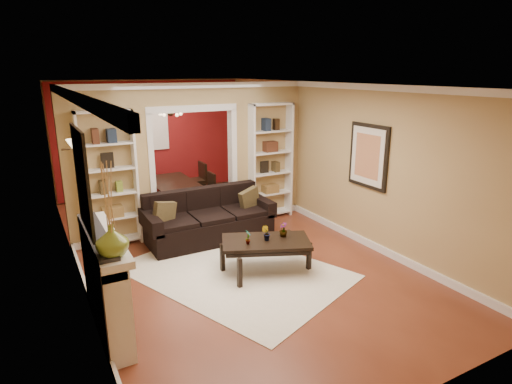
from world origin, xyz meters
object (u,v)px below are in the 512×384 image
bookshelf_right (270,162)px  fireplace (107,283)px  sofa (209,216)px  coffee_table (266,255)px  dining_table (175,194)px  bookshelf_left (109,180)px

bookshelf_right → fireplace: bookshelf_right is taller
sofa → bookshelf_right: bearing=20.1°
bookshelf_right → fireplace: (-3.64, -2.53, -0.57)m
coffee_table → dining_table: size_ratio=0.79×
sofa → coffee_table: 1.56m
bookshelf_left → bookshelf_right: (3.10, 0.00, 0.00)m
coffee_table → bookshelf_right: size_ratio=0.56×
bookshelf_right → coffee_table: bearing=-121.9°
bookshelf_right → dining_table: size_ratio=1.41×
fireplace → bookshelf_right: bearing=34.8°
sofa → bookshelf_left: 1.77m
sofa → fireplace: 2.84m
sofa → fireplace: fireplace is taller
sofa → dining_table: (0.09, 2.16, -0.15)m
bookshelf_left → fireplace: bookshelf_left is taller
coffee_table → bookshelf_left: 2.91m
coffee_table → bookshelf_right: bookshelf_right is taller
coffee_table → dining_table: bearing=116.4°
sofa → fireplace: size_ratio=1.32×
bookshelf_left → dining_table: 2.42m
dining_table → sofa: bearing=177.6°
coffee_table → dining_table: (-0.18, 3.69, 0.04)m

